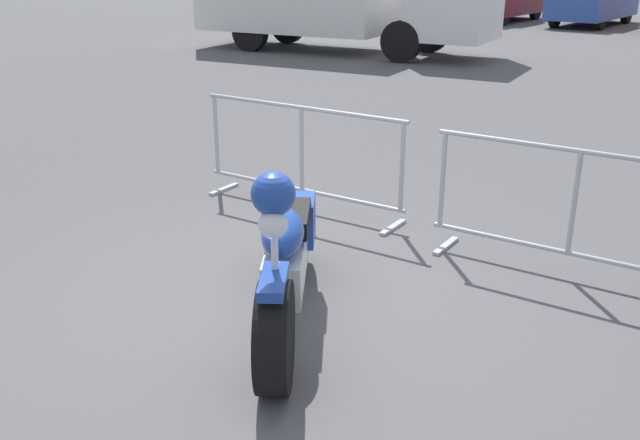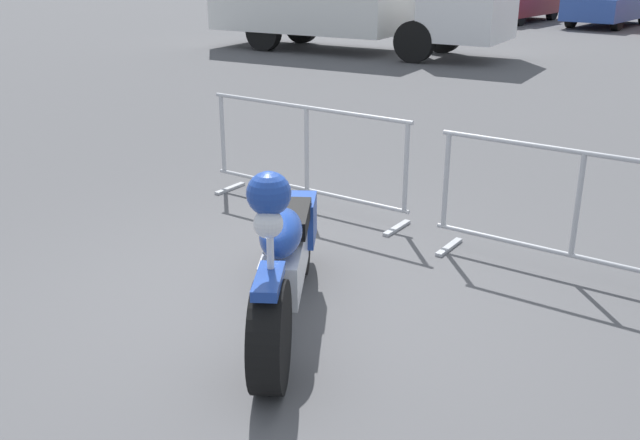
{
  "view_description": "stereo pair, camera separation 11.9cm",
  "coord_description": "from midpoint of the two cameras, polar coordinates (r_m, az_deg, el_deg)",
  "views": [
    {
      "loc": [
        3.14,
        -3.71,
        2.51
      ],
      "look_at": [
        0.26,
        0.21,
        0.65
      ],
      "focal_mm": 40.0,
      "sensor_mm": 36.0,
      "label": 1
    },
    {
      "loc": [
        3.24,
        -3.64,
        2.51
      ],
      "look_at": [
        0.26,
        0.21,
        0.65
      ],
      "focal_mm": 40.0,
      "sensor_mm": 36.0,
      "label": 2
    }
  ],
  "objects": [
    {
      "name": "ground_plane",
      "position": [
        5.47,
        -4.13,
        -6.44
      ],
      "size": [
        120.0,
        120.0,
        0.0
      ],
      "primitive_type": "plane",
      "color": "#4C4C4F"
    },
    {
      "name": "parked_car_blue",
      "position": [
        27.46,
        20.88,
        15.95
      ],
      "size": [
        1.96,
        4.52,
        1.52
      ],
      "rotation": [
        0.0,
        0.0,
        1.54
      ],
      "color": "#284799",
      "rests_on": "ground"
    },
    {
      "name": "parked_car_maroon",
      "position": [
        28.08,
        14.19,
        16.7
      ],
      "size": [
        1.93,
        4.46,
        1.5
      ],
      "rotation": [
        0.0,
        0.0,
        1.54
      ],
      "color": "maroon",
      "rests_on": "ground"
    },
    {
      "name": "crowd_barrier_near",
      "position": [
        7.19,
        -1.95,
        5.12
      ],
      "size": [
        2.35,
        0.55,
        1.07
      ],
      "rotation": [
        0.0,
        0.0,
        0.05
      ],
      "color": "#9EA0A5",
      "rests_on": "ground"
    },
    {
      "name": "motorcycle",
      "position": [
        4.97,
        -3.43,
        -2.84
      ],
      "size": [
        1.49,
        2.06,
        1.34
      ],
      "rotation": [
        0.0,
        0.0,
        -0.98
      ],
      "color": "black",
      "rests_on": "ground"
    },
    {
      "name": "crowd_barrier_far",
      "position": [
        5.97,
        19.05,
        0.64
      ],
      "size": [
        2.35,
        0.55,
        1.07
      ],
      "rotation": [
        0.0,
        0.0,
        0.05
      ],
      "color": "#9EA0A5",
      "rests_on": "ground"
    }
  ]
}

